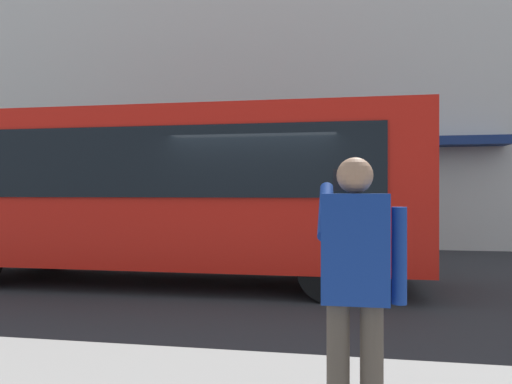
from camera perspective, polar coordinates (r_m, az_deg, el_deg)
ground_plane at (r=8.29m, az=0.51°, el=-11.36°), size 60.00×60.00×0.00m
building_facade_far at (r=15.49m, az=4.89°, el=16.36°), size 28.00×1.55×12.00m
red_bus at (r=9.02m, az=-10.74°, el=0.33°), size 9.05×2.54×3.08m
pedestrian_photographer at (r=3.09m, az=11.45°, el=-9.30°), size 0.53×0.52×1.70m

